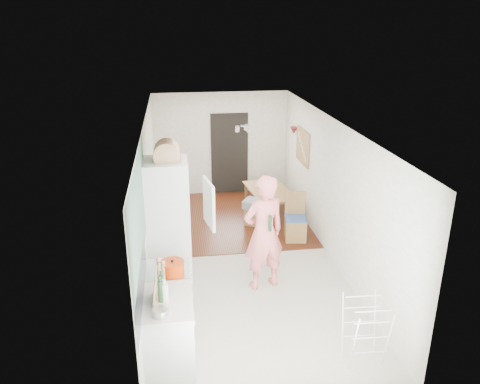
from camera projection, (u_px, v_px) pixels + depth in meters
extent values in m
cube|color=beige|center=(242.00, 259.00, 8.49)|extent=(3.20, 7.00, 0.01)
cube|color=#512913|center=(230.00, 218.00, 10.20)|extent=(3.20, 3.30, 0.01)
cube|color=#567862|center=(139.00, 213.00, 5.77)|extent=(0.02, 3.00, 1.30)
cube|color=black|center=(141.00, 285.00, 5.51)|extent=(0.02, 1.90, 0.50)
cube|color=black|center=(230.00, 154.00, 11.39)|extent=(0.90, 0.04, 2.00)
cube|color=silver|center=(169.00, 334.00, 5.80)|extent=(0.60, 0.90, 0.86)
cube|color=beige|center=(167.00, 302.00, 5.64)|extent=(0.62, 0.92, 0.06)
cube|color=silver|center=(169.00, 299.00, 6.49)|extent=(0.60, 0.60, 0.88)
cube|color=silver|center=(167.00, 270.00, 6.33)|extent=(0.60, 0.60, 0.04)
cube|color=silver|center=(169.00, 227.00, 7.22)|extent=(0.66, 0.66, 2.15)
cube|color=silver|center=(209.00, 204.00, 6.86)|extent=(0.14, 0.56, 0.70)
cube|color=white|center=(188.00, 197.00, 7.09)|extent=(0.02, 0.52, 0.66)
cube|color=tan|center=(303.00, 146.00, 9.92)|extent=(0.03, 0.90, 0.70)
cube|color=#9F7543|center=(302.00, 147.00, 9.92)|extent=(0.00, 0.94, 0.74)
cone|color=maroon|center=(294.00, 130.00, 10.45)|extent=(0.18, 0.18, 0.16)
imported|color=#EF7675|center=(264.00, 223.00, 7.26)|extent=(0.94, 0.76, 2.24)
imported|color=#9F7543|center=(270.00, 203.00, 10.47)|extent=(0.86, 1.35, 0.45)
cube|color=gray|center=(253.00, 204.00, 9.75)|extent=(0.51, 0.51, 0.17)
cylinder|color=#BC2E05|center=(173.00, 268.00, 6.17)|extent=(0.38, 0.38, 0.18)
cylinder|color=silver|center=(160.00, 312.00, 5.31)|extent=(0.21, 0.21, 0.09)
cylinder|color=#1C3D1E|center=(270.00, 223.00, 7.09)|extent=(0.05, 0.05, 0.25)
cylinder|color=#1C3D1E|center=(161.00, 291.00, 5.55)|extent=(0.07, 0.07, 0.28)
cylinder|color=#1C3D1E|center=(161.00, 285.00, 5.70)|extent=(0.07, 0.07, 0.26)
cylinder|color=silver|center=(165.00, 292.00, 5.58)|extent=(0.10, 0.10, 0.23)
cylinder|color=tan|center=(164.00, 271.00, 6.06)|extent=(0.06, 0.06, 0.20)
cylinder|color=tan|center=(159.00, 270.00, 6.07)|extent=(0.07, 0.07, 0.23)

